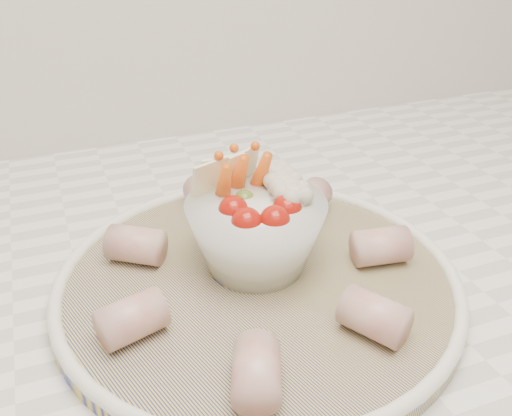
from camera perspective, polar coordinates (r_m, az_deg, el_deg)
name	(u,v)px	position (r m, az deg, el deg)	size (l,w,h in m)	color
serving_platter	(258,281)	(0.51, 0.19, -7.30)	(0.45, 0.45, 0.02)	navy
veggie_bowl	(257,228)	(0.51, 0.08, -2.00)	(0.12, 0.12, 0.10)	silver
cured_meat_rolls	(256,262)	(0.50, 0.05, -5.38)	(0.29, 0.31, 0.03)	#B65653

